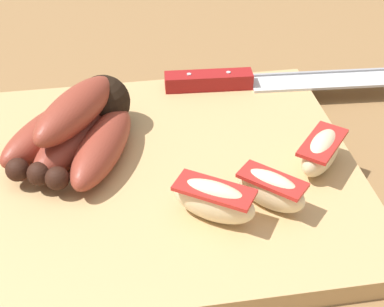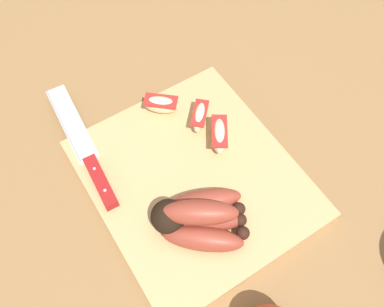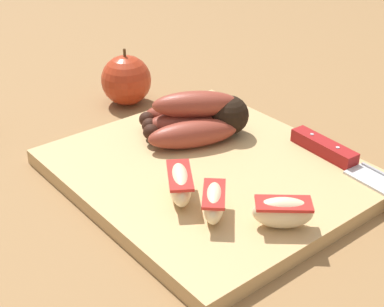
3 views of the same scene
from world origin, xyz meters
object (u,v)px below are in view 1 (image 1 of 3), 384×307
Objects in this scene: chefs_knife at (250,80)px; apple_wedge_near at (271,190)px; apple_wedge_middle at (321,152)px; banana_bunch at (80,127)px; apple_wedge_far at (214,200)px.

chefs_knife is 4.59× the size of apple_wedge_near.
apple_wedge_middle is (-0.03, 0.16, 0.01)m from chefs_knife.
apple_wedge_near and apple_wedge_middle have the same top height.
chefs_knife is 0.21m from apple_wedge_near.
apple_wedge_near is at bearing 80.99° from chefs_knife.
apple_wedge_middle is (-0.06, -0.04, -0.00)m from apple_wedge_near.
banana_bunch is 2.37× the size of apple_wedge_middle.
apple_wedge_near is at bearing 145.65° from banana_bunch.
apple_wedge_far is at bearing 24.93° from apple_wedge_middle.
apple_wedge_middle is (-0.22, 0.06, -0.01)m from banana_bunch.
apple_wedge_far is at bearing 7.64° from apple_wedge_near.
banana_bunch is at bearing -16.40° from apple_wedge_middle.
apple_wedge_far is at bearing 133.21° from banana_bunch.
banana_bunch is 2.13× the size of apple_wedge_far.
chefs_knife is 4.22× the size of apple_wedge_middle.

